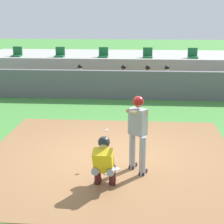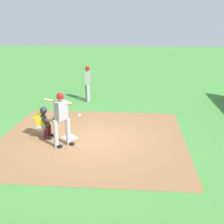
% 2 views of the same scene
% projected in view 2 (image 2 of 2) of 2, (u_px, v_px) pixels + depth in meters
% --- Properties ---
extents(ground_plane, '(80.00, 80.00, 0.00)m').
position_uv_depth(ground_plane, '(92.00, 139.00, 10.47)').
color(ground_plane, '#428438').
extents(dirt_infield, '(6.40, 6.40, 0.01)m').
position_uv_depth(dirt_infield, '(92.00, 139.00, 10.46)').
color(dirt_infield, olive).
rests_on(dirt_infield, ground).
extents(home_plate, '(0.62, 0.62, 0.02)m').
position_uv_depth(home_plate, '(69.00, 137.00, 10.53)').
color(home_plate, white).
rests_on(home_plate, dirt_infield).
extents(batter_at_plate, '(0.53, 0.91, 1.80)m').
position_uv_depth(batter_at_plate, '(61.00, 116.00, 9.58)').
color(batter_at_plate, '#99999E').
rests_on(batter_at_plate, ground).
extents(catcher_crouched, '(0.50, 1.60, 1.13)m').
position_uv_depth(catcher_crouched, '(45.00, 121.00, 10.42)').
color(catcher_crouched, gray).
rests_on(catcher_crouched, ground).
extents(on_deck_batter, '(0.58, 0.23, 1.79)m').
position_uv_depth(on_deck_batter, '(88.00, 81.00, 15.19)').
color(on_deck_batter, '#99999E').
rests_on(on_deck_batter, ground).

